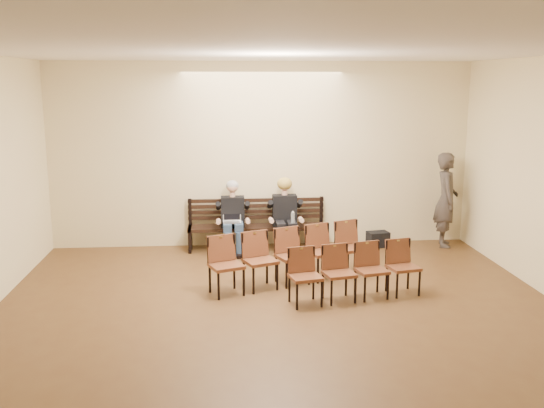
# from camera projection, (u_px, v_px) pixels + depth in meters

# --- Properties ---
(ground) EXTENTS (10.00, 10.00, 0.00)m
(ground) POSITION_uv_depth(u_px,v_px,m) (292.00, 357.00, 7.00)
(ground) COLOR brown
(ground) RESTS_ON ground
(room_walls) EXTENTS (8.02, 10.01, 3.51)m
(room_walls) POSITION_uv_depth(u_px,v_px,m) (285.00, 132.00, 7.26)
(room_walls) COLOR beige
(room_walls) RESTS_ON ground
(bench) EXTENTS (2.60, 0.90, 0.45)m
(bench) POSITION_uv_depth(u_px,v_px,m) (257.00, 237.00, 11.49)
(bench) COLOR black
(bench) RESTS_ON ground
(seated_man) EXTENTS (0.54, 0.75, 1.30)m
(seated_man) POSITION_uv_depth(u_px,v_px,m) (233.00, 217.00, 11.25)
(seated_man) COLOR black
(seated_man) RESTS_ON ground
(seated_woman) EXTENTS (0.56, 0.77, 1.29)m
(seated_woman) POSITION_uv_depth(u_px,v_px,m) (285.00, 216.00, 11.33)
(seated_woman) COLOR black
(seated_woman) RESTS_ON ground
(laptop) EXTENTS (0.37, 0.31, 0.24)m
(laptop) POSITION_uv_depth(u_px,v_px,m) (232.00, 223.00, 11.10)
(laptop) COLOR #B7B8BC
(laptop) RESTS_ON bench
(water_bottle) EXTENTS (0.08, 0.08, 0.22)m
(water_bottle) POSITION_uv_depth(u_px,v_px,m) (293.00, 224.00, 11.07)
(water_bottle) COLOR silver
(water_bottle) RESTS_ON bench
(bag) EXTENTS (0.44, 0.33, 0.29)m
(bag) POSITION_uv_depth(u_px,v_px,m) (378.00, 239.00, 11.65)
(bag) COLOR black
(bag) RESTS_ON ground
(passerby) EXTENTS (0.66, 0.85, 2.09)m
(passerby) POSITION_uv_depth(u_px,v_px,m) (447.00, 193.00, 11.54)
(passerby) COLOR #3C3631
(passerby) RESTS_ON ground
(chair_row_front) EXTENTS (2.02, 0.85, 0.81)m
(chair_row_front) POSITION_uv_depth(u_px,v_px,m) (356.00, 272.00, 8.80)
(chair_row_front) COLOR brown
(chair_row_front) RESTS_ON ground
(chair_row_back) EXTENTS (2.68, 1.43, 0.88)m
(chair_row_back) POSITION_uv_depth(u_px,v_px,m) (293.00, 257.00, 9.47)
(chair_row_back) COLOR brown
(chair_row_back) RESTS_ON ground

